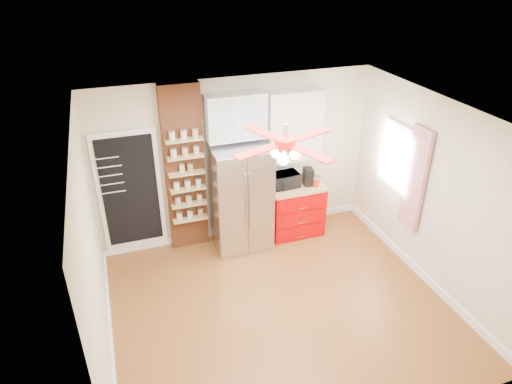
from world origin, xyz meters
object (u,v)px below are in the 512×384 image
object	(u,v)px
fridge	(241,197)
coffee_maker	(308,177)
pantry_jar_oats	(182,168)
toaster_oven	(285,180)
red_cabinet	(295,209)
canister_left	(316,183)
ceiling_fan	(285,143)

from	to	relation	value
fridge	coffee_maker	xyz separation A→B (m)	(1.16, 0.00, 0.17)
pantry_jar_oats	toaster_oven	bearing A→B (deg)	-4.08
fridge	red_cabinet	xyz separation A→B (m)	(0.97, 0.05, -0.42)
red_cabinet	pantry_jar_oats	xyz separation A→B (m)	(-1.83, 0.13, 0.99)
red_cabinet	toaster_oven	size ratio (longest dim) A/B	2.14
canister_left	pantry_jar_oats	world-z (taller)	pantry_jar_oats
red_cabinet	coffee_maker	size ratio (longest dim) A/B	3.16
red_cabinet	canister_left	xyz separation A→B (m)	(0.29, -0.14, 0.52)
ceiling_fan	canister_left	bearing A→B (deg)	51.72
red_cabinet	canister_left	size ratio (longest dim) A/B	6.70
canister_left	ceiling_fan	bearing A→B (deg)	-128.28
ceiling_fan	coffee_maker	distance (m)	2.41
fridge	pantry_jar_oats	world-z (taller)	fridge
fridge	red_cabinet	distance (m)	1.06
pantry_jar_oats	canister_left	bearing A→B (deg)	-7.33
coffee_maker	canister_left	distance (m)	0.16
coffee_maker	red_cabinet	bearing A→B (deg)	173.63
fridge	canister_left	size ratio (longest dim) A/B	12.48
red_cabinet	canister_left	distance (m)	0.61
pantry_jar_oats	coffee_maker	bearing A→B (deg)	-4.98
red_cabinet	ceiling_fan	size ratio (longest dim) A/B	0.67
fridge	pantry_jar_oats	size ratio (longest dim) A/B	13.49
fridge	ceiling_fan	xyz separation A→B (m)	(0.05, -1.63, 1.55)
red_cabinet	pantry_jar_oats	world-z (taller)	pantry_jar_oats
ceiling_fan	toaster_oven	size ratio (longest dim) A/B	3.19
canister_left	pantry_jar_oats	xyz separation A→B (m)	(-2.12, 0.27, 0.47)
toaster_oven	canister_left	bearing A→B (deg)	-22.52
fridge	canister_left	bearing A→B (deg)	-4.22
fridge	red_cabinet	size ratio (longest dim) A/B	1.86
toaster_oven	canister_left	world-z (taller)	toaster_oven
fridge	coffee_maker	distance (m)	1.18
canister_left	red_cabinet	bearing A→B (deg)	153.94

